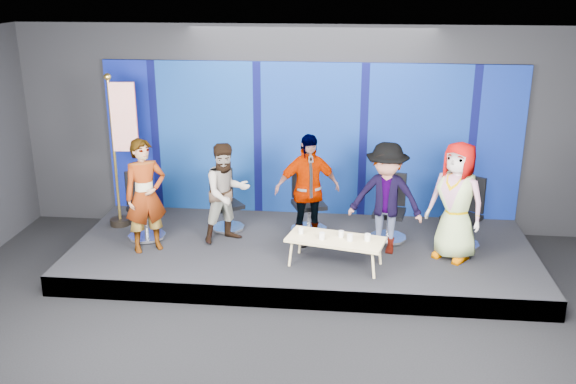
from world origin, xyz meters
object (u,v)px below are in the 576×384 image
(chair_d, at_px, (389,218))
(coffee_table, at_px, (336,240))
(mug_d, at_px, (350,238))
(flag_stand, at_px, (121,147))
(panelist_d, at_px, (386,198))
(mug_e, at_px, (368,237))
(chair_c, at_px, (308,210))
(mug_b, at_px, (322,236))
(panelist_e, at_px, (456,201))
(panelist_c, at_px, (307,190))
(panelist_a, at_px, (146,196))
(chair_b, at_px, (226,210))
(mug_a, at_px, (301,231))
(chair_a, at_px, (145,216))
(mug_c, at_px, (341,234))
(panelist_b, at_px, (227,193))
(chair_e, at_px, (463,224))

(chair_d, height_order, coffee_table, chair_d)
(mug_d, relative_size, flag_stand, 0.04)
(panelist_d, xyz_separation_m, mug_e, (-0.26, -0.62, -0.37))
(chair_c, xyz_separation_m, mug_b, (0.29, -1.34, 0.12))
(panelist_d, relative_size, mug_d, 17.22)
(flag_stand, bearing_deg, panelist_e, -14.19)
(panelist_c, relative_size, chair_d, 1.67)
(chair_d, bearing_deg, mug_e, -96.65)
(panelist_a, relative_size, mug_e, 17.05)
(mug_e, bearing_deg, mug_b, -178.88)
(panelist_a, bearing_deg, panelist_c, -21.81)
(chair_c, bearing_deg, chair_b, 162.36)
(chair_b, distance_m, mug_a, 1.73)
(chair_d, distance_m, mug_d, 1.30)
(chair_a, height_order, chair_b, chair_a)
(chair_b, bearing_deg, panelist_d, -50.47)
(panelist_a, xyz_separation_m, mug_e, (3.27, -0.33, -0.39))
(panelist_c, relative_size, mug_b, 17.41)
(chair_b, bearing_deg, flag_stand, 144.69)
(chair_a, relative_size, mug_c, 11.89)
(panelist_b, xyz_separation_m, chair_d, (2.50, 0.32, -0.44))
(panelist_b, relative_size, flag_stand, 0.62)
(chair_b, distance_m, flag_stand, 1.95)
(panelist_a, height_order, chair_d, panelist_a)
(chair_a, xyz_separation_m, chair_e, (4.92, 0.17, 0.01))
(mug_a, bearing_deg, chair_e, 18.32)
(chair_e, bearing_deg, chair_d, -152.14)
(panelist_e, distance_m, flag_stand, 5.26)
(panelist_b, relative_size, panelist_e, 0.90)
(chair_e, distance_m, panelist_e, 0.72)
(panelist_b, distance_m, mug_e, 2.31)
(panelist_a, height_order, chair_b, panelist_a)
(chair_a, height_order, panelist_b, panelist_b)
(chair_a, relative_size, mug_e, 10.53)
(chair_b, relative_size, panelist_e, 0.55)
(mug_d, relative_size, mug_e, 0.97)
(mug_b, distance_m, mug_c, 0.29)
(panelist_c, bearing_deg, mug_a, -113.01)
(panelist_d, distance_m, chair_e, 1.33)
(mug_d, xyz_separation_m, flag_stand, (-3.68, 1.29, 0.86))
(panelist_a, relative_size, panelist_b, 1.10)
(chair_c, height_order, mug_d, chair_c)
(panelist_b, xyz_separation_m, mug_d, (1.90, -0.82, -0.31))
(chair_b, height_order, panelist_e, panelist_e)
(chair_a, bearing_deg, mug_e, -46.68)
(mug_a, height_order, mug_c, same)
(mug_c, relative_size, mug_e, 0.89)
(panelist_a, bearing_deg, panelist_d, -29.04)
(coffee_table, bearing_deg, mug_a, 166.33)
(mug_c, bearing_deg, chair_a, 167.55)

